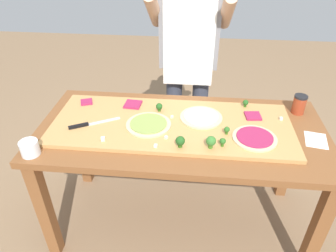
{
  "coord_description": "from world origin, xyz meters",
  "views": [
    {
      "loc": [
        0.07,
        -1.46,
        1.78
      ],
      "look_at": [
        -0.08,
        -0.02,
        0.8
      ],
      "focal_mm": 33.12,
      "sensor_mm": 36.0,
      "label": 1
    }
  ],
  "objects_px": {
    "pizza_slice_near_right": "(133,104)",
    "cook_center": "(189,51)",
    "broccoli_floret_front_mid": "(227,130)",
    "cheese_crumble_c": "(281,119)",
    "cheese_crumble_b": "(172,117)",
    "broccoli_floret_front_right": "(159,107)",
    "pizza_whole_beet_magenta": "(255,138)",
    "sauce_jar": "(299,104)",
    "broccoli_floret_center_left": "(223,142)",
    "chefs_knife": "(87,124)",
    "pizza_slice_far_left": "(253,116)",
    "broccoli_floret_back_right": "(246,103)",
    "pizza_whole_cheese_artichoke": "(201,117)",
    "prep_table": "(181,143)",
    "cheese_crumble_e": "(166,137)",
    "broccoli_floret_back_mid": "(180,141)",
    "cheese_crumble_a": "(103,139)",
    "recipe_note": "(316,140)",
    "broccoli_floret_front_left": "(211,141)",
    "pizza_whole_pesto_green": "(149,124)",
    "flour_cup": "(30,149)",
    "pizza_slice_far_right": "(87,102)",
    "cheese_crumble_d": "(156,146)"
  },
  "relations": [
    {
      "from": "broccoli_floret_back_mid",
      "to": "broccoli_floret_front_mid",
      "type": "bearing_deg",
      "value": 29.52
    },
    {
      "from": "chefs_knife",
      "to": "pizza_whole_cheese_artichoke",
      "type": "bearing_deg",
      "value": 12.18
    },
    {
      "from": "prep_table",
      "to": "recipe_note",
      "type": "relative_size",
      "value": 11.25
    },
    {
      "from": "cheese_crumble_e",
      "to": "broccoli_floret_front_mid",
      "type": "bearing_deg",
      "value": 12.97
    },
    {
      "from": "broccoli_floret_front_left",
      "to": "pizza_whole_beet_magenta",
      "type": "bearing_deg",
      "value": 22.83
    },
    {
      "from": "chefs_knife",
      "to": "pizza_slice_far_left",
      "type": "xyz_separation_m",
      "value": [
        0.94,
        0.18,
        0.0
      ]
    },
    {
      "from": "prep_table",
      "to": "pizza_whole_pesto_green",
      "type": "xyz_separation_m",
      "value": [
        -0.19,
        -0.03,
        0.14
      ]
    },
    {
      "from": "broccoli_floret_front_left",
      "to": "broccoli_floret_front_mid",
      "type": "xyz_separation_m",
      "value": [
        0.09,
        0.13,
        -0.01
      ]
    },
    {
      "from": "pizza_slice_near_right",
      "to": "broccoli_floret_back_mid",
      "type": "distance_m",
      "value": 0.51
    },
    {
      "from": "prep_table",
      "to": "cook_center",
      "type": "relative_size",
      "value": 0.98
    },
    {
      "from": "broccoli_floret_front_right",
      "to": "pizza_whole_beet_magenta",
      "type": "bearing_deg",
      "value": -23.45
    },
    {
      "from": "flour_cup",
      "to": "recipe_note",
      "type": "relative_size",
      "value": 0.64
    },
    {
      "from": "cheese_crumble_b",
      "to": "broccoli_floret_front_right",
      "type": "bearing_deg",
      "value": 139.79
    },
    {
      "from": "pizza_whole_beet_magenta",
      "to": "cheese_crumble_e",
      "type": "relative_size",
      "value": 15.08
    },
    {
      "from": "pizza_slice_near_right",
      "to": "broccoli_floret_front_mid",
      "type": "bearing_deg",
      "value": -24.3
    },
    {
      "from": "pizza_slice_near_right",
      "to": "sauce_jar",
      "type": "distance_m",
      "value": 1.02
    },
    {
      "from": "cheese_crumble_e",
      "to": "pizza_slice_far_left",
      "type": "bearing_deg",
      "value": 28.59
    },
    {
      "from": "pizza_whole_pesto_green",
      "to": "sauce_jar",
      "type": "xyz_separation_m",
      "value": [
        0.88,
        0.26,
        0.03
      ]
    },
    {
      "from": "flour_cup",
      "to": "pizza_slice_far_left",
      "type": "bearing_deg",
      "value": 20.57
    },
    {
      "from": "prep_table",
      "to": "chefs_knife",
      "type": "distance_m",
      "value": 0.55
    },
    {
      "from": "broccoli_floret_center_left",
      "to": "cheese_crumble_b",
      "type": "distance_m",
      "value": 0.37
    },
    {
      "from": "pizza_whole_beet_magenta",
      "to": "sauce_jar",
      "type": "bearing_deg",
      "value": 47.73
    },
    {
      "from": "broccoli_floret_back_right",
      "to": "flour_cup",
      "type": "relative_size",
      "value": 0.5
    },
    {
      "from": "pizza_whole_beet_magenta",
      "to": "sauce_jar",
      "type": "height_order",
      "value": "sauce_jar"
    },
    {
      "from": "broccoli_floret_front_mid",
      "to": "pizza_whole_beet_magenta",
      "type": "bearing_deg",
      "value": -11.96
    },
    {
      "from": "pizza_slice_near_right",
      "to": "cook_center",
      "type": "bearing_deg",
      "value": 54.37
    },
    {
      "from": "prep_table",
      "to": "sauce_jar",
      "type": "distance_m",
      "value": 0.76
    },
    {
      "from": "pizza_whole_beet_magenta",
      "to": "broccoli_floret_center_left",
      "type": "height_order",
      "value": "broccoli_floret_center_left"
    },
    {
      "from": "cheese_crumble_a",
      "to": "cheese_crumble_c",
      "type": "relative_size",
      "value": 1.21
    },
    {
      "from": "pizza_whole_cheese_artichoke",
      "to": "cook_center",
      "type": "relative_size",
      "value": 0.15
    },
    {
      "from": "cheese_crumble_b",
      "to": "cheese_crumble_a",
      "type": "bearing_deg",
      "value": -143.22
    },
    {
      "from": "pizza_slice_near_right",
      "to": "pizza_slice_far_right",
      "type": "relative_size",
      "value": 1.41
    },
    {
      "from": "broccoli_floret_center_left",
      "to": "cook_center",
      "type": "distance_m",
      "value": 0.86
    },
    {
      "from": "prep_table",
      "to": "cheese_crumble_e",
      "type": "height_order",
      "value": "cheese_crumble_e"
    },
    {
      "from": "cheese_crumble_c",
      "to": "recipe_note",
      "type": "bearing_deg",
      "value": -43.59
    },
    {
      "from": "prep_table",
      "to": "broccoli_floret_front_left",
      "type": "relative_size",
      "value": 23.9
    },
    {
      "from": "pizza_slice_far_left",
      "to": "broccoli_floret_front_mid",
      "type": "xyz_separation_m",
      "value": [
        -0.17,
        -0.19,
        0.02
      ]
    },
    {
      "from": "broccoli_floret_front_mid",
      "to": "cheese_crumble_c",
      "type": "relative_size",
      "value": 2.72
    },
    {
      "from": "pizza_whole_cheese_artichoke",
      "to": "pizza_whole_beet_magenta",
      "type": "distance_m",
      "value": 0.34
    },
    {
      "from": "broccoli_floret_front_mid",
      "to": "broccoli_floret_back_mid",
      "type": "bearing_deg",
      "value": -150.48
    },
    {
      "from": "broccoli_floret_center_left",
      "to": "cheese_crumble_c",
      "type": "bearing_deg",
      "value": 39.09
    },
    {
      "from": "broccoli_floret_back_right",
      "to": "pizza_whole_cheese_artichoke",
      "type": "bearing_deg",
      "value": -149.72
    },
    {
      "from": "pizza_slice_near_right",
      "to": "sauce_jar",
      "type": "height_order",
      "value": "sauce_jar"
    },
    {
      "from": "broccoli_floret_center_left",
      "to": "pizza_slice_near_right",
      "type": "bearing_deg",
      "value": 145.75
    },
    {
      "from": "broccoli_floret_front_mid",
      "to": "sauce_jar",
      "type": "relative_size",
      "value": 0.39
    },
    {
      "from": "pizza_slice_far_right",
      "to": "sauce_jar",
      "type": "height_order",
      "value": "sauce_jar"
    },
    {
      "from": "cheese_crumble_d",
      "to": "recipe_note",
      "type": "height_order",
      "value": "cheese_crumble_d"
    },
    {
      "from": "pizza_slice_far_right",
      "to": "cook_center",
      "type": "xyz_separation_m",
      "value": [
        0.62,
        0.45,
        0.19
      ]
    },
    {
      "from": "chefs_knife",
      "to": "broccoli_floret_front_left",
      "type": "height_order",
      "value": "broccoli_floret_front_left"
    },
    {
      "from": "flour_cup",
      "to": "chefs_knife",
      "type": "bearing_deg",
      "value": 49.51
    }
  ]
}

